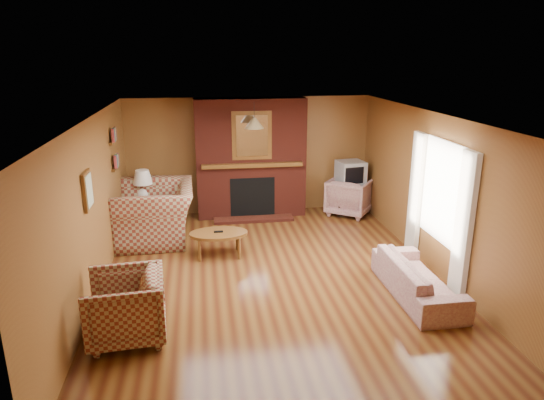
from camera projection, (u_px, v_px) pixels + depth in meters
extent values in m
plane|color=#4A220F|center=(273.00, 277.00, 7.33)|extent=(6.50, 6.50, 0.00)
plane|color=silver|center=(273.00, 118.00, 6.63)|extent=(6.50, 6.50, 0.00)
plane|color=olive|center=(250.00, 156.00, 10.05)|extent=(6.50, 0.00, 6.50)
plane|color=olive|center=(333.00, 319.00, 3.91)|extent=(6.50, 0.00, 6.50)
plane|color=olive|center=(93.00, 209.00, 6.63)|extent=(0.00, 6.50, 6.50)
plane|color=olive|center=(436.00, 194.00, 7.33)|extent=(0.00, 6.50, 6.50)
cube|color=#571C13|center=(251.00, 158.00, 9.82)|extent=(2.20, 0.50, 2.40)
cube|color=black|center=(252.00, 197.00, 9.82)|extent=(0.90, 0.06, 0.80)
cube|color=#571C13|center=(254.00, 219.00, 9.78)|extent=(1.60, 0.35, 0.06)
cube|color=brown|center=(252.00, 165.00, 9.59)|extent=(2.00, 0.18, 0.08)
cube|color=brown|center=(252.00, 136.00, 9.44)|extent=(0.78, 0.05, 0.95)
cube|color=white|center=(252.00, 136.00, 9.42)|extent=(0.62, 0.02, 0.80)
cube|color=beige|center=(464.00, 225.00, 6.47)|extent=(0.08, 0.35, 2.00)
cube|color=beige|center=(416.00, 194.00, 7.89)|extent=(0.08, 0.35, 2.00)
cube|color=white|center=(442.00, 191.00, 7.11)|extent=(0.03, 1.10, 1.50)
cube|color=brown|center=(116.00, 167.00, 8.38)|extent=(0.06, 0.55, 0.04)
cube|color=brown|center=(113.00, 141.00, 8.25)|extent=(0.06, 0.55, 0.04)
cube|color=brown|center=(87.00, 190.00, 6.24)|extent=(0.04, 0.40, 0.50)
cube|color=silver|center=(89.00, 190.00, 6.25)|extent=(0.01, 0.32, 0.42)
cylinder|color=black|center=(254.00, 111.00, 8.86)|extent=(0.01, 0.01, 0.35)
cone|color=#AA6C44|center=(254.00, 123.00, 8.92)|extent=(0.36, 0.36, 0.18)
imported|color=maroon|center=(156.00, 212.00, 8.69)|extent=(1.39, 1.58, 1.00)
imported|color=maroon|center=(126.00, 307.00, 5.66)|extent=(0.96, 0.93, 0.81)
imported|color=#C1B395|center=(418.00, 278.00, 6.71)|extent=(0.70, 1.78, 0.52)
imported|color=#C1B395|center=(349.00, 197.00, 10.07)|extent=(1.15, 1.15, 0.76)
ellipsoid|color=brown|center=(218.00, 234.00, 7.99)|extent=(0.96, 0.59, 0.05)
cube|color=black|center=(218.00, 232.00, 7.98)|extent=(0.15, 0.05, 0.02)
cylinder|color=brown|center=(237.00, 240.00, 8.27)|extent=(0.05, 0.05, 0.37)
cylinder|color=brown|center=(199.00, 242.00, 8.18)|extent=(0.05, 0.05, 0.37)
cylinder|color=brown|center=(239.00, 249.00, 7.91)|extent=(0.05, 0.05, 0.37)
cylinder|color=brown|center=(199.00, 251.00, 7.82)|extent=(0.05, 0.05, 0.37)
cube|color=brown|center=(145.00, 215.00, 9.27)|extent=(0.42, 0.42, 0.54)
sphere|color=silver|center=(144.00, 194.00, 9.15)|extent=(0.30, 0.30, 0.30)
cylinder|color=black|center=(143.00, 186.00, 9.10)|extent=(0.03, 0.03, 0.09)
cone|color=white|center=(142.00, 177.00, 9.05)|extent=(0.38, 0.38, 0.26)
cube|color=black|center=(349.00, 198.00, 10.18)|extent=(0.60, 0.55, 0.63)
cube|color=#A5A7AC|center=(351.00, 173.00, 10.01)|extent=(0.58, 0.57, 0.48)
cube|color=black|center=(354.00, 176.00, 9.77)|extent=(0.40, 0.08, 0.34)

